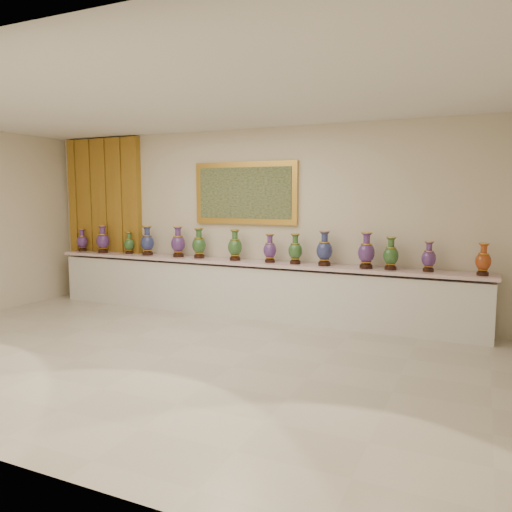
{
  "coord_description": "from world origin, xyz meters",
  "views": [
    {
      "loc": [
        3.4,
        -4.85,
        1.92
      ],
      "look_at": [
        0.41,
        1.7,
        1.06
      ],
      "focal_mm": 35.0,
      "sensor_mm": 36.0,
      "label": 1
    }
  ],
  "objects_px": {
    "counter": "(248,289)",
    "vase_2": "(129,244)",
    "vase_0": "(82,241)",
    "vase_1": "(103,241)"
  },
  "relations": [
    {
      "from": "vase_1",
      "to": "vase_2",
      "type": "height_order",
      "value": "vase_1"
    },
    {
      "from": "vase_2",
      "to": "counter",
      "type": "bearing_deg",
      "value": -0.31
    },
    {
      "from": "counter",
      "to": "vase_0",
      "type": "distance_m",
      "value": 3.5
    },
    {
      "from": "counter",
      "to": "vase_0",
      "type": "relative_size",
      "value": 17.27
    },
    {
      "from": "counter",
      "to": "vase_2",
      "type": "height_order",
      "value": "vase_2"
    },
    {
      "from": "vase_0",
      "to": "vase_2",
      "type": "distance_m",
      "value": 1.08
    },
    {
      "from": "vase_0",
      "to": "vase_2",
      "type": "relative_size",
      "value": 1.08
    },
    {
      "from": "vase_0",
      "to": "vase_2",
      "type": "bearing_deg",
      "value": 0.88
    },
    {
      "from": "counter",
      "to": "vase_2",
      "type": "distance_m",
      "value": 2.45
    },
    {
      "from": "counter",
      "to": "vase_1",
      "type": "xyz_separation_m",
      "value": [
        -2.9,
        -0.05,
        0.69
      ]
    }
  ]
}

